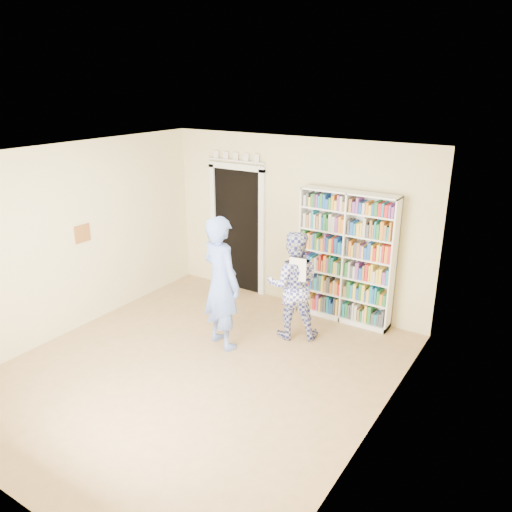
{
  "coord_description": "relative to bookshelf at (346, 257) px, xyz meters",
  "views": [
    {
      "loc": [
        3.6,
        -4.23,
        3.49
      ],
      "look_at": [
        0.3,
        0.9,
        1.33
      ],
      "focal_mm": 35.0,
      "sensor_mm": 36.0,
      "label": 1
    }
  ],
  "objects": [
    {
      "name": "wall_left",
      "position": [
        -3.2,
        -2.34,
        0.34
      ],
      "size": [
        0.0,
        5.0,
        5.0
      ],
      "primitive_type": "plane",
      "rotation": [
        1.57,
        0.0,
        1.57
      ],
      "color": "beige",
      "rests_on": "floor"
    },
    {
      "name": "floor",
      "position": [
        -0.95,
        -2.34,
        -1.01
      ],
      "size": [
        5.0,
        5.0,
        0.0
      ],
      "primitive_type": "plane",
      "color": "#99754A",
      "rests_on": "ground"
    },
    {
      "name": "man_blue",
      "position": [
        -1.09,
        -1.63,
        -0.09
      ],
      "size": [
        0.78,
        0.63,
        1.85
      ],
      "primitive_type": "imported",
      "rotation": [
        0.0,
        0.0,
        2.82
      ],
      "color": "#6181D8",
      "rests_on": "floor"
    },
    {
      "name": "doorway",
      "position": [
        -2.05,
        0.13,
        0.17
      ],
      "size": [
        1.1,
        0.08,
        2.43
      ],
      "color": "black",
      "rests_on": "floor"
    },
    {
      "name": "man_plaid",
      "position": [
        -0.4,
        -0.89,
        -0.23
      ],
      "size": [
        0.95,
        0.89,
        1.57
      ],
      "primitive_type": "imported",
      "rotation": [
        0.0,
        0.0,
        3.64
      ],
      "color": "navy",
      "rests_on": "floor"
    },
    {
      "name": "wall_back",
      "position": [
        -0.95,
        0.16,
        0.34
      ],
      "size": [
        4.5,
        0.0,
        4.5
      ],
      "primitive_type": "plane",
      "rotation": [
        1.57,
        0.0,
        0.0
      ],
      "color": "beige",
      "rests_on": "floor"
    },
    {
      "name": "bookshelf",
      "position": [
        0.0,
        0.0,
        0.0
      ],
      "size": [
        1.45,
        0.27,
        2.0
      ],
      "rotation": [
        0.0,
        0.0,
        -0.0
      ],
      "color": "white",
      "rests_on": "floor"
    },
    {
      "name": "ceiling",
      "position": [
        -0.95,
        -2.34,
        1.69
      ],
      "size": [
        5.0,
        5.0,
        0.0
      ],
      "primitive_type": "plane",
      "rotation": [
        3.14,
        0.0,
        0.0
      ],
      "color": "white",
      "rests_on": "wall_back"
    },
    {
      "name": "wall_art",
      "position": [
        -3.18,
        -2.14,
        0.39
      ],
      "size": [
        0.03,
        0.25,
        0.25
      ],
      "primitive_type": "cube",
      "color": "brown",
      "rests_on": "wall_left"
    },
    {
      "name": "wall_right",
      "position": [
        1.3,
        -2.34,
        0.34
      ],
      "size": [
        0.0,
        5.0,
        5.0
      ],
      "primitive_type": "plane",
      "rotation": [
        1.57,
        0.0,
        -1.57
      ],
      "color": "beige",
      "rests_on": "floor"
    },
    {
      "name": "paper_sheet",
      "position": [
        -0.25,
        -1.05,
        0.09
      ],
      "size": [
        0.23,
        0.05,
        0.33
      ],
      "primitive_type": "cube",
      "rotation": [
        0.0,
        0.0,
        0.2
      ],
      "color": "white",
      "rests_on": "man_plaid"
    }
  ]
}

